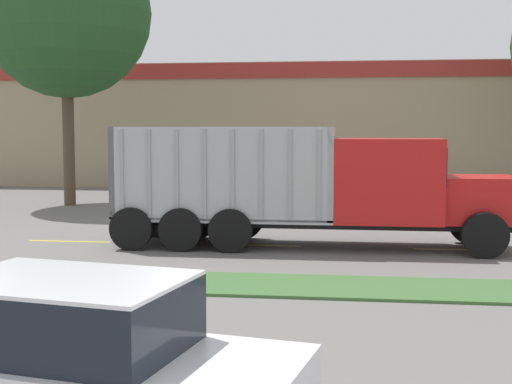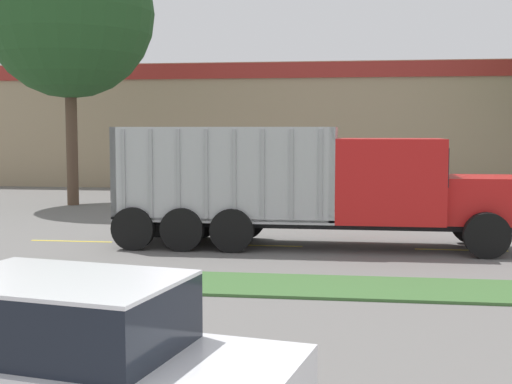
% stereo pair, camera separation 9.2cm
% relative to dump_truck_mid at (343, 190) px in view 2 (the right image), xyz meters
% --- Properties ---
extents(grass_verge, '(120.00, 2.06, 0.06)m').
position_rel_dump_truck_mid_xyz_m(grass_verge, '(0.26, -5.03, -1.52)').
color(grass_verge, '#3D6633').
rests_on(grass_verge, ground_plane).
extents(centre_line_3, '(2.40, 0.14, 0.01)m').
position_rel_dump_truck_mid_xyz_m(centre_line_3, '(-7.67, 0.00, -1.55)').
color(centre_line_3, yellow).
rests_on(centre_line_3, ground_plane).
extents(centre_line_4, '(2.40, 0.14, 0.01)m').
position_rel_dump_truck_mid_xyz_m(centre_line_4, '(-2.27, 0.00, -1.55)').
color(centre_line_4, yellow).
rests_on(centre_line_4, ground_plane).
extents(centre_line_5, '(2.40, 0.14, 0.01)m').
position_rel_dump_truck_mid_xyz_m(centre_line_5, '(3.13, 0.00, -1.55)').
color(centre_line_5, yellow).
rests_on(centre_line_5, ground_plane).
extents(dump_truck_mid, '(10.67, 2.64, 3.25)m').
position_rel_dump_truck_mid_xyz_m(dump_truck_mid, '(0.00, 0.00, 0.00)').
color(dump_truck_mid, black).
rests_on(dump_truck_mid, ground_plane).
extents(rally_car, '(4.62, 2.67, 1.74)m').
position_rel_dump_truck_mid_xyz_m(rally_car, '(-2.44, -12.50, -0.69)').
color(rally_car, white).
rests_on(rally_car, ground_plane).
extents(traffic_cone, '(0.42, 0.42, 0.54)m').
position_rel_dump_truck_mid_xyz_m(traffic_cone, '(-3.78, -10.94, -1.29)').
color(traffic_cone, black).
rests_on(traffic_cone, ground_plane).
extents(store_building_backdrop, '(43.36, 12.10, 6.68)m').
position_rel_dump_truck_mid_xyz_m(store_building_backdrop, '(-4.20, 24.03, 1.79)').
color(store_building_backdrop, '#9E896B').
rests_on(store_building_backdrop, ground_plane).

